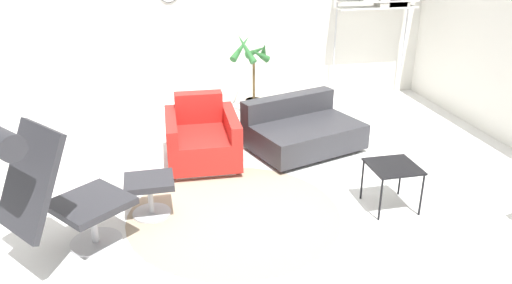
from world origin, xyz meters
name	(u,v)px	position (x,y,z in m)	size (l,w,h in m)	color
ground_plane	(241,202)	(0.00, 0.00, 0.00)	(12.00, 12.00, 0.00)	white
wall_back	(198,11)	(0.00, 3.10, 1.40)	(12.00, 0.09, 2.80)	silver
round_rug	(234,214)	(-0.10, -0.22, 0.00)	(2.01, 2.01, 0.01)	tan
lounge_chair	(46,182)	(-1.61, -0.63, 0.73)	(1.11, 1.04, 1.26)	#BCBCC1
ottoman	(150,189)	(-0.86, -0.04, 0.27)	(0.45, 0.38, 0.37)	#BCBCC1
armchair_red	(202,140)	(-0.25, 1.00, 0.27)	(0.83, 0.94, 0.73)	silver
couch_low	(302,132)	(0.98, 1.12, 0.22)	(1.48, 1.25, 0.60)	black
side_table	(393,170)	(1.39, -0.40, 0.40)	(0.45, 0.45, 0.44)	black
potted_plant	(253,75)	(0.66, 2.45, 0.59)	(0.60, 0.62, 1.20)	brown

